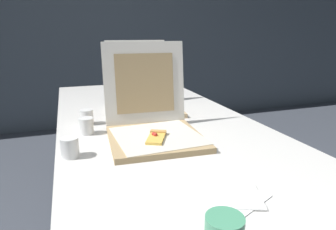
{
  "coord_description": "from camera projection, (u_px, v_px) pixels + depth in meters",
  "views": [
    {
      "loc": [
        -0.39,
        -0.77,
        1.15
      ],
      "look_at": [
        0.02,
        0.42,
        0.79
      ],
      "focal_mm": 31.31,
      "sensor_mm": 36.0,
      "label": 1
    }
  ],
  "objects": [
    {
      "name": "cup_white_near_left",
      "position": [
        70.0,
        148.0,
        1.01
      ],
      "size": [
        0.06,
        0.06,
        0.07
      ],
      "primitive_type": "cylinder",
      "color": "white",
      "rests_on": "table"
    },
    {
      "name": "cup_white_mid",
      "position": [
        87.0,
        117.0,
        1.37
      ],
      "size": [
        0.06,
        0.06,
        0.07
      ],
      "primitive_type": "cylinder",
      "color": "white",
      "rests_on": "table"
    },
    {
      "name": "napkin_pile",
      "position": [
        234.0,
        196.0,
        0.77
      ],
      "size": [
        0.2,
        0.2,
        0.01
      ],
      "color": "white",
      "rests_on": "table"
    },
    {
      "name": "pizza_box_middle",
      "position": [
        143.0,
        100.0,
        1.62
      ],
      "size": [
        0.39,
        0.48,
        0.37
      ],
      "rotation": [
        0.0,
        0.0,
        -0.06
      ],
      "color": "tan",
      "rests_on": "table"
    },
    {
      "name": "cup_white_near_center",
      "position": [
        86.0,
        126.0,
        1.24
      ],
      "size": [
        0.06,
        0.06,
        0.07
      ],
      "primitive_type": "cylinder",
      "color": "white",
      "rests_on": "table"
    },
    {
      "name": "table",
      "position": [
        154.0,
        127.0,
        1.47
      ],
      "size": [
        0.91,
        2.11,
        0.73
      ],
      "color": "silver",
      "rests_on": "ground"
    },
    {
      "name": "pizza_box_front",
      "position": [
        153.0,
        125.0,
        1.19
      ],
      "size": [
        0.38,
        0.43,
        0.38
      ],
      "rotation": [
        0.0,
        0.0,
        -0.06
      ],
      "color": "tan",
      "rests_on": "table"
    },
    {
      "name": "wall_back",
      "position": [
        97.0,
        19.0,
        3.46
      ],
      "size": [
        10.0,
        0.1,
        2.6
      ],
      "primitive_type": "cube",
      "color": "#4C5660",
      "rests_on": "ground"
    }
  ]
}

